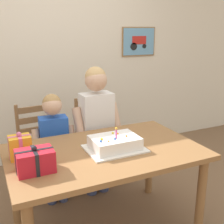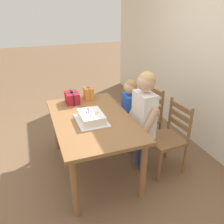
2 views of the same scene
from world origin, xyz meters
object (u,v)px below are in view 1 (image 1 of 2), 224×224
(birthday_cake, at_px, (115,144))
(child_younger, at_px, (54,139))
(chair_right, at_px, (98,139))
(chair_left, at_px, (42,148))
(gift_box_beside_cake, at_px, (35,161))
(child_older, at_px, (97,119))
(gift_box_red_large, at_px, (20,147))
(dining_table, at_px, (105,161))

(birthday_cake, xyz_separation_m, child_younger, (-0.32, 0.63, -0.14))
(birthday_cake, distance_m, child_younger, 0.72)
(chair_right, height_order, child_younger, child_younger)
(chair_left, bearing_deg, gift_box_beside_cake, -102.97)
(child_older, bearing_deg, chair_right, 65.83)
(birthday_cake, bearing_deg, chair_right, 75.51)
(gift_box_red_large, bearing_deg, gift_box_beside_cake, -76.95)
(birthday_cake, xyz_separation_m, child_older, (0.11, 0.63, -0.00))
(gift_box_red_large, bearing_deg, birthday_cake, -12.48)
(dining_table, bearing_deg, child_younger, 112.54)
(chair_left, distance_m, chair_right, 0.62)
(dining_table, distance_m, child_younger, 0.65)
(gift_box_red_large, xyz_separation_m, gift_box_beside_cake, (0.06, -0.25, -0.01))
(chair_right, bearing_deg, child_younger, -152.43)
(birthday_cake, distance_m, child_older, 0.64)
(gift_box_beside_cake, xyz_separation_m, child_younger, (0.30, 0.73, -0.16))
(dining_table, bearing_deg, chair_right, 70.95)
(birthday_cake, relative_size, chair_left, 0.48)
(child_older, bearing_deg, chair_left, 149.33)
(dining_table, xyz_separation_m, child_younger, (-0.25, 0.60, 0.01))
(chair_right, xyz_separation_m, child_older, (-0.13, -0.29, 0.33))
(gift_box_red_large, xyz_separation_m, child_younger, (0.36, 0.48, -0.17))
(gift_box_beside_cake, relative_size, child_younger, 0.22)
(birthday_cake, bearing_deg, chair_left, 112.72)
(dining_table, distance_m, chair_right, 0.97)
(gift_box_beside_cake, distance_m, chair_left, 1.11)
(dining_table, relative_size, chair_right, 1.60)
(gift_box_red_large, distance_m, child_younger, 0.62)
(gift_box_beside_cake, relative_size, chair_right, 0.27)
(gift_box_red_large, xyz_separation_m, chair_left, (0.29, 0.77, -0.37))
(gift_box_red_large, relative_size, chair_left, 0.22)
(birthday_cake, height_order, chair_left, birthday_cake)
(gift_box_beside_cake, height_order, child_younger, child_younger)
(child_older, bearing_deg, gift_box_red_large, -148.62)
(birthday_cake, relative_size, chair_right, 0.48)
(chair_right, bearing_deg, birthday_cake, -104.49)
(dining_table, height_order, gift_box_beside_cake, gift_box_beside_cake)
(dining_table, xyz_separation_m, gift_box_red_large, (-0.61, 0.12, 0.18))
(gift_box_beside_cake, relative_size, chair_left, 0.27)
(gift_box_red_large, distance_m, child_older, 0.92)
(chair_right, bearing_deg, chair_left, -180.00)
(dining_table, distance_m, gift_box_beside_cake, 0.59)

